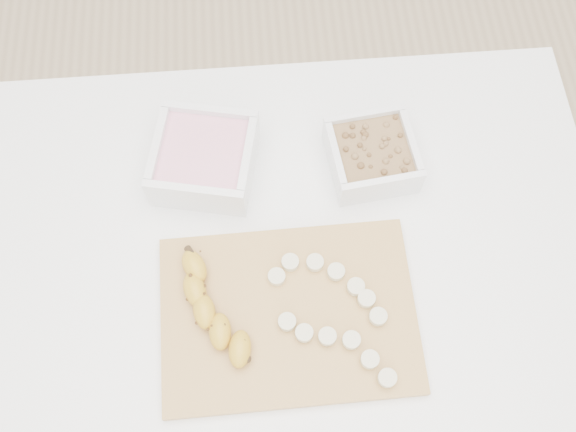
{
  "coord_description": "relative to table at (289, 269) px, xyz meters",
  "views": [
    {
      "loc": [
        -0.03,
        -0.35,
        1.68
      ],
      "look_at": [
        0.0,
        0.03,
        0.81
      ],
      "focal_mm": 40.0,
      "sensor_mm": 36.0,
      "label": 1
    }
  ],
  "objects": [
    {
      "name": "ground",
      "position": [
        0.0,
        0.0,
        -0.65
      ],
      "size": [
        3.5,
        3.5,
        0.0
      ],
      "primitive_type": "plane",
      "color": "#C6AD89",
      "rests_on": "ground"
    },
    {
      "name": "table",
      "position": [
        0.0,
        0.0,
        0.0
      ],
      "size": [
        1.0,
        0.7,
        0.75
      ],
      "color": "white",
      "rests_on": "ground"
    },
    {
      "name": "bowl_yogurt",
      "position": [
        -0.12,
        0.15,
        0.13
      ],
      "size": [
        0.18,
        0.18,
        0.07
      ],
      "color": "white",
      "rests_on": "table"
    },
    {
      "name": "bowl_granola",
      "position": [
        0.14,
        0.14,
        0.13
      ],
      "size": [
        0.15,
        0.15,
        0.06
      ],
      "color": "white",
      "rests_on": "table"
    },
    {
      "name": "cutting_board",
      "position": [
        -0.01,
        -0.11,
        0.1
      ],
      "size": [
        0.38,
        0.27,
        0.01
      ],
      "primitive_type": "cube",
      "rotation": [
        0.0,
        0.0,
        0.02
      ],
      "color": "tan",
      "rests_on": "table"
    },
    {
      "name": "banana",
      "position": [
        -0.12,
        -0.1,
        0.13
      ],
      "size": [
        0.09,
        0.19,
        0.03
      ],
      "primitive_type": null,
      "rotation": [
        0.0,
        0.0,
        0.25
      ],
      "color": "gold",
      "rests_on": "cutting_board"
    },
    {
      "name": "banana_slices",
      "position": [
        0.06,
        -0.11,
        0.12
      ],
      "size": [
        0.17,
        0.21,
        0.02
      ],
      "color": "beige",
      "rests_on": "cutting_board"
    }
  ]
}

